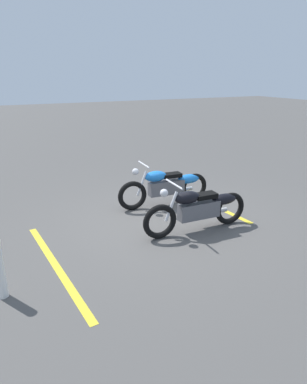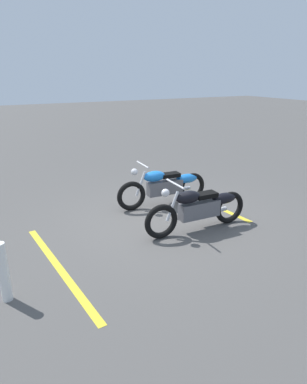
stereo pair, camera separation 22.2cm
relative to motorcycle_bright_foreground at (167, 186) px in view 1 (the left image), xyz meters
name	(u,v)px [view 1 (the left image)]	position (x,y,z in m)	size (l,w,h in m)	color
ground_plane	(163,220)	(0.49, 0.75, -0.46)	(60.00, 60.00, 0.00)	#514F4C
motorcycle_bright_foreground	(167,186)	(0.00, 0.00, 0.00)	(2.23, 0.62, 1.04)	black
motorcycle_dark_foreground	(199,208)	(0.10, 1.50, 0.00)	(2.23, 0.62, 1.04)	black
parking_stripe_near	(202,200)	(-0.91, 0.14, -0.46)	(3.20, 0.12, 0.01)	yellow
parking_stripe_mid	(56,266)	(2.87, 1.63, -0.46)	(3.20, 0.12, 0.01)	yellow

